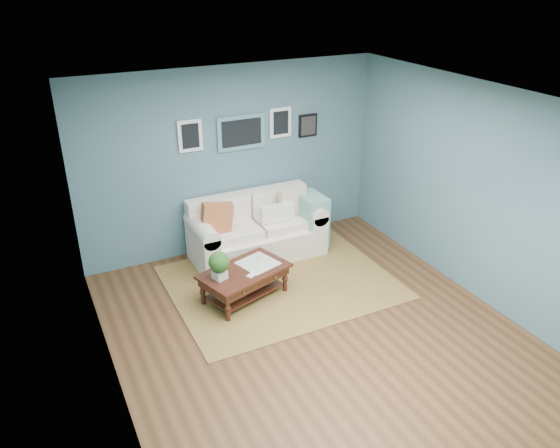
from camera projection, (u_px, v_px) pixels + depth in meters
room_shell at (317, 226)px, 5.89m from camera, size 5.00×5.02×2.70m
area_rug at (281, 282)px, 7.41m from camera, size 2.90×2.32×0.01m
loveseat at (261, 229)px, 7.98m from camera, size 1.95×0.89×1.00m
coffee_table at (240, 276)px, 6.89m from camera, size 1.26×0.95×0.78m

